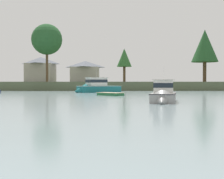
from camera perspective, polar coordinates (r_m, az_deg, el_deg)
far_shore_bank at (r=84.19m, az=-4.41°, el=0.79°), size 182.82×45.53×1.80m
cruiser_grey at (r=26.56m, az=9.42°, el=-1.36°), size 3.33×6.92×3.69m
cruiser_teal at (r=52.12m, az=-3.16°, el=0.14°), size 8.41×6.53×4.88m
dinghy_green at (r=39.73m, az=-0.31°, el=-0.90°), size 3.70×3.74×0.52m
shore_tree_inland_b at (r=84.81m, az=16.64°, el=7.63°), size 6.84×6.84×13.54m
shore_tree_inland_a at (r=71.14m, az=-11.85°, el=8.95°), size 6.80×6.80×12.79m
shore_tree_right at (r=79.12m, az=2.27°, el=5.79°), size 3.76×3.76×8.45m
cottage_hillside at (r=91.72m, az=-4.92°, el=3.38°), size 8.50×10.72×6.13m
cottage_near_water at (r=96.47m, az=-12.91°, el=3.67°), size 8.29×10.64×7.51m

